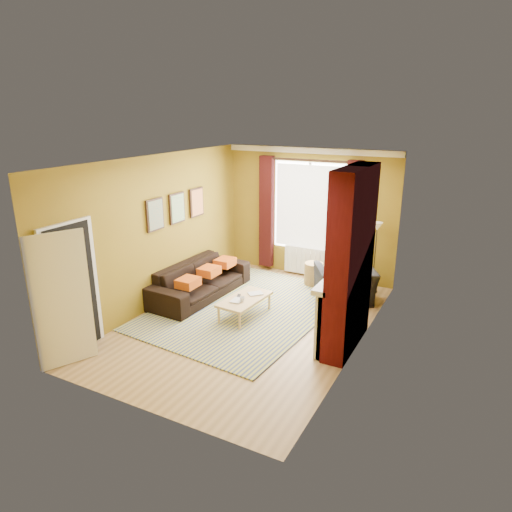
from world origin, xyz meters
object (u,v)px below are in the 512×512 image
(sofa, at_px, (200,280))
(floor_lamp, at_px, (376,238))
(coffee_table, at_px, (245,300))
(armchair, at_px, (345,285))
(wicker_stool, at_px, (314,274))

(sofa, xyz_separation_m, floor_lamp, (2.97, 1.82, 0.81))
(sofa, bearing_deg, coffee_table, -105.88)
(sofa, bearing_deg, floor_lamp, -55.84)
(armchair, relative_size, floor_lamp, 0.73)
(armchair, bearing_deg, floor_lamp, -147.19)
(coffee_table, bearing_deg, sofa, 166.02)
(floor_lamp, bearing_deg, sofa, -148.56)
(wicker_stool, bearing_deg, sofa, -137.52)
(sofa, relative_size, floor_lamp, 1.60)
(armchair, distance_m, floor_lamp, 1.15)
(armchair, bearing_deg, coffee_table, 16.40)
(wicker_stool, distance_m, floor_lamp, 1.52)
(sofa, relative_size, wicker_stool, 4.60)
(coffee_table, height_order, floor_lamp, floor_lamp)
(coffee_table, height_order, wicker_stool, wicker_stool)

